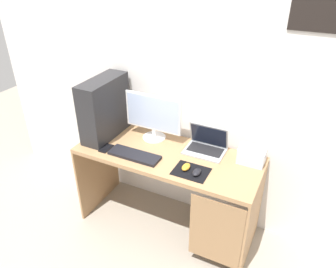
{
  "coord_description": "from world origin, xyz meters",
  "views": [
    {
      "loc": [
        0.95,
        -1.95,
        2.2
      ],
      "look_at": [
        0.0,
        0.0,
        0.95
      ],
      "focal_mm": 34.67,
      "sensor_mm": 36.0,
      "label": 1
    }
  ],
  "objects_px": {
    "pc_tower": "(105,108)",
    "cell_phone": "(106,148)",
    "monitor": "(153,117)",
    "projector": "(252,155)",
    "keyboard": "(134,155)",
    "laptop": "(206,146)",
    "mouse_right": "(197,172)",
    "mouse_left": "(186,167)"
  },
  "relations": [
    {
      "from": "monitor",
      "to": "mouse_left",
      "type": "distance_m",
      "value": 0.55
    },
    {
      "from": "laptop",
      "to": "projector",
      "type": "relative_size",
      "value": 1.6
    },
    {
      "from": "pc_tower",
      "to": "mouse_left",
      "type": "height_order",
      "value": "pc_tower"
    },
    {
      "from": "projector",
      "to": "keyboard",
      "type": "distance_m",
      "value": 0.91
    },
    {
      "from": "monitor",
      "to": "projector",
      "type": "relative_size",
      "value": 2.52
    },
    {
      "from": "mouse_right",
      "to": "mouse_left",
      "type": "bearing_deg",
      "value": 165.26
    },
    {
      "from": "pc_tower",
      "to": "mouse_right",
      "type": "height_order",
      "value": "pc_tower"
    },
    {
      "from": "mouse_left",
      "to": "mouse_right",
      "type": "distance_m",
      "value": 0.1
    },
    {
      "from": "laptop",
      "to": "keyboard",
      "type": "relative_size",
      "value": 0.76
    },
    {
      "from": "keyboard",
      "to": "mouse_left",
      "type": "xyz_separation_m",
      "value": [
        0.43,
        0.02,
        0.01
      ]
    },
    {
      "from": "projector",
      "to": "laptop",
      "type": "bearing_deg",
      "value": 178.54
    },
    {
      "from": "keyboard",
      "to": "mouse_right",
      "type": "distance_m",
      "value": 0.53
    },
    {
      "from": "mouse_left",
      "to": "keyboard",
      "type": "bearing_deg",
      "value": -177.36
    },
    {
      "from": "monitor",
      "to": "cell_phone",
      "type": "height_order",
      "value": "monitor"
    },
    {
      "from": "keyboard",
      "to": "projector",
      "type": "bearing_deg",
      "value": 20.9
    },
    {
      "from": "laptop",
      "to": "keyboard",
      "type": "height_order",
      "value": "laptop"
    },
    {
      "from": "pc_tower",
      "to": "mouse_left",
      "type": "bearing_deg",
      "value": -11.81
    },
    {
      "from": "pc_tower",
      "to": "keyboard",
      "type": "height_order",
      "value": "pc_tower"
    },
    {
      "from": "pc_tower",
      "to": "cell_phone",
      "type": "distance_m",
      "value": 0.35
    },
    {
      "from": "laptop",
      "to": "cell_phone",
      "type": "bearing_deg",
      "value": -155.47
    },
    {
      "from": "pc_tower",
      "to": "projector",
      "type": "xyz_separation_m",
      "value": [
        1.24,
        0.13,
        -0.19
      ]
    },
    {
      "from": "pc_tower",
      "to": "monitor",
      "type": "relative_size",
      "value": 1.02
    },
    {
      "from": "projector",
      "to": "monitor",
      "type": "bearing_deg",
      "value": -179.43
    },
    {
      "from": "monitor",
      "to": "projector",
      "type": "distance_m",
      "value": 0.85
    },
    {
      "from": "pc_tower",
      "to": "cell_phone",
      "type": "xyz_separation_m",
      "value": [
        0.13,
        -0.2,
        -0.25
      ]
    },
    {
      "from": "projector",
      "to": "keyboard",
      "type": "relative_size",
      "value": 0.48
    },
    {
      "from": "pc_tower",
      "to": "cell_phone",
      "type": "bearing_deg",
      "value": -56.74
    },
    {
      "from": "projector",
      "to": "mouse_right",
      "type": "distance_m",
      "value": 0.46
    },
    {
      "from": "monitor",
      "to": "mouse_left",
      "type": "relative_size",
      "value": 5.25
    },
    {
      "from": "pc_tower",
      "to": "laptop",
      "type": "relative_size",
      "value": 1.61
    },
    {
      "from": "laptop",
      "to": "keyboard",
      "type": "bearing_deg",
      "value": -145.0
    },
    {
      "from": "monitor",
      "to": "cell_phone",
      "type": "distance_m",
      "value": 0.47
    },
    {
      "from": "pc_tower",
      "to": "monitor",
      "type": "distance_m",
      "value": 0.42
    },
    {
      "from": "keyboard",
      "to": "cell_phone",
      "type": "relative_size",
      "value": 3.23
    },
    {
      "from": "pc_tower",
      "to": "mouse_right",
      "type": "relative_size",
      "value": 5.35
    },
    {
      "from": "mouse_right",
      "to": "cell_phone",
      "type": "height_order",
      "value": "mouse_right"
    },
    {
      "from": "projector",
      "to": "cell_phone",
      "type": "xyz_separation_m",
      "value": [
        -1.11,
        -0.33,
        -0.06
      ]
    },
    {
      "from": "pc_tower",
      "to": "mouse_right",
      "type": "xyz_separation_m",
      "value": [
        0.93,
        -0.2,
        -0.24
      ]
    },
    {
      "from": "mouse_left",
      "to": "monitor",
      "type": "bearing_deg",
      "value": 145.58
    },
    {
      "from": "monitor",
      "to": "laptop",
      "type": "height_order",
      "value": "monitor"
    },
    {
      "from": "laptop",
      "to": "cell_phone",
      "type": "xyz_separation_m",
      "value": [
        -0.74,
        -0.34,
        -0.04
      ]
    },
    {
      "from": "projector",
      "to": "cell_phone",
      "type": "bearing_deg",
      "value": -163.53
    }
  ]
}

